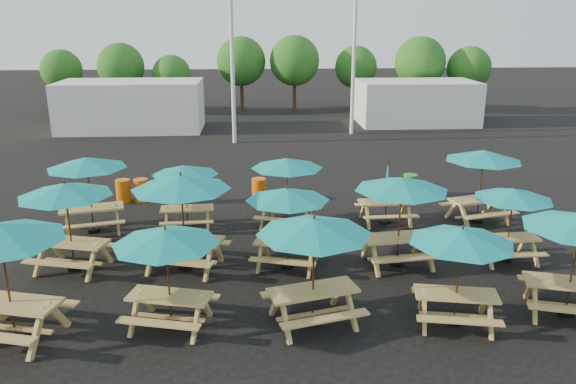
{
  "coord_description": "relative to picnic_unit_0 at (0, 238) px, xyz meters",
  "views": [
    {
      "loc": [
        -1.04,
        -14.88,
        6.16
      ],
      "look_at": [
        0.0,
        1.5,
        1.1
      ],
      "focal_mm": 35.0,
      "sensor_mm": 36.0,
      "label": 1
    }
  ],
  "objects": [
    {
      "name": "picnic_unit_11",
      "position": [
        8.98,
        6.18,
        -1.29
      ],
      "size": [
        1.75,
        1.55,
        2.16
      ],
      "rotation": [
        0.0,
        0.0,
        0.04
      ],
      "color": "tan",
      "rests_on": "ground"
    },
    {
      "name": "picnic_unit_3",
      "position": [
        3.07,
        0.28,
        -0.26
      ],
      "size": [
        2.63,
        2.63,
        2.19
      ],
      "rotation": [
        0.0,
        0.0,
        -0.25
      ],
      "color": "tan",
      "rests_on": "ground"
    },
    {
      "name": "waste_bin_0",
      "position": [
        0.27,
        8.87,
        -1.77
      ],
      "size": [
        0.5,
        0.5,
        0.81
      ],
      "primitive_type": "cylinder",
      "color": "#D05C0C",
      "rests_on": "ground"
    },
    {
      "name": "picnic_unit_0",
      "position": [
        0.0,
        0.0,
        0.0
      ],
      "size": [
        3.02,
        3.02,
        2.49
      ],
      "rotation": [
        0.0,
        0.0,
        -0.26
      ],
      "color": "tan",
      "rests_on": "ground"
    },
    {
      "name": "picnic_unit_8",
      "position": [
        5.86,
        6.07,
        -0.25
      ],
      "size": [
        2.76,
        2.76,
        2.2
      ],
      "rotation": [
        0.0,
        0.0,
        -0.33
      ],
      "color": "tan",
      "rests_on": "ground"
    },
    {
      "name": "picnic_unit_4",
      "position": [
        3.05,
        3.16,
        0.02
      ],
      "size": [
        3.07,
        3.07,
        2.51
      ],
      "rotation": [
        0.0,
        0.0,
        -0.27
      ],
      "color": "tan",
      "rests_on": "ground"
    },
    {
      "name": "picnic_unit_2",
      "position": [
        -0.02,
        5.98,
        -0.13
      ],
      "size": [
        2.82,
        2.82,
        2.34
      ],
      "rotation": [
        0.0,
        0.0,
        0.25
      ],
      "color": "tan",
      "rests_on": "ground"
    },
    {
      "name": "waste_bin_2",
      "position": [
        2.1,
        8.62,
        -1.77
      ],
      "size": [
        0.5,
        0.5,
        0.81
      ],
      "primitive_type": "cylinder",
      "color": "#1A9327",
      "rests_on": "ground"
    },
    {
      "name": "waste_bin_3",
      "position": [
        5.03,
        8.71,
        -1.77
      ],
      "size": [
        0.5,
        0.5,
        0.81
      ],
      "primitive_type": "cylinder",
      "color": "#D05C0C",
      "rests_on": "ground"
    },
    {
      "name": "tree_1",
      "position": [
        -3.85,
        28.52,
        0.97
      ],
      "size": [
        3.11,
        3.11,
        4.72
      ],
      "color": "#382314",
      "rests_on": "ground"
    },
    {
      "name": "tree_4",
      "position": [
        7.79,
        28.87,
        1.28
      ],
      "size": [
        3.41,
        3.41,
        5.17
      ],
      "color": "#382314",
      "rests_on": "ground"
    },
    {
      "name": "tree_6",
      "position": [
        16.12,
        27.51,
        1.25
      ],
      "size": [
        3.38,
        3.38,
        5.13
      ],
      "color": "#382314",
      "rests_on": "ground"
    },
    {
      "name": "picnic_unit_7",
      "position": [
        5.68,
        3.06,
        -0.3
      ],
      "size": [
        2.63,
        2.63,
        2.15
      ],
      "rotation": [
        0.0,
        0.0,
        -0.28
      ],
      "color": "tan",
      "rests_on": "ground"
    },
    {
      "name": "tree_7",
      "position": [
        19.52,
        27.54,
        0.81
      ],
      "size": [
        2.95,
        2.95,
        4.48
      ],
      "color": "#382314",
      "rests_on": "ground"
    },
    {
      "name": "mast_1",
      "position": [
        10.39,
        20.62,
        3.82
      ],
      "size": [
        0.2,
        0.2,
        12.0
      ],
      "primitive_type": "cylinder",
      "color": "silver",
      "rests_on": "ground"
    },
    {
      "name": "picnic_unit_1",
      "position": [
        0.2,
        3.27,
        -0.14
      ],
      "size": [
        2.83,
        2.83,
        2.34
      ],
      "rotation": [
        0.0,
        0.0,
        -0.26
      ],
      "color": "tan",
      "rests_on": "ground"
    },
    {
      "name": "mast_0",
      "position": [
        3.89,
        18.62,
        3.82
      ],
      "size": [
        0.2,
        0.2,
        12.0
      ],
      "primitive_type": "cylinder",
      "color": "silver",
      "rests_on": "ground"
    },
    {
      "name": "tree_2",
      "position": [
        -0.5,
        28.27,
        0.45
      ],
      "size": [
        2.59,
        2.59,
        3.93
      ],
      "color": "#382314",
      "rests_on": "ground"
    },
    {
      "name": "picnic_unit_5",
      "position": [
        2.8,
        6.08,
        -0.41
      ],
      "size": [
        2.11,
        2.11,
        2.03
      ],
      "rotation": [
        0.0,
        0.0,
        0.05
      ],
      "color": "tan",
      "rests_on": "ground"
    },
    {
      "name": "tree_3",
      "position": [
        4.14,
        29.33,
        1.23
      ],
      "size": [
        3.36,
        3.36,
        5.09
      ],
      "color": "#382314",
      "rests_on": "ground"
    },
    {
      "name": "picnic_unit_9",
      "position": [
        9.01,
        0.01,
        -0.29
      ],
      "size": [
        2.51,
        2.51,
        2.16
      ],
      "rotation": [
        0.0,
        0.0,
        -0.19
      ],
      "color": "tan",
      "rests_on": "ground"
    },
    {
      "name": "waste_bin_1",
      "position": [
        0.89,
        8.9,
        -1.77
      ],
      "size": [
        0.5,
        0.5,
        0.81
      ],
      "primitive_type": "cylinder",
      "color": "#D05C0C",
      "rests_on": "ground"
    },
    {
      "name": "picnic_unit_13",
      "position": [
        11.52,
        3.1,
        -0.41
      ],
      "size": [
        2.1,
        2.1,
        2.03
      ],
      "rotation": [
        0.0,
        0.0,
        0.04
      ],
      "color": "tan",
      "rests_on": "ground"
    },
    {
      "name": "picnic_unit_10",
      "position": [
        8.56,
        3.02,
        -0.08
      ],
      "size": [
        2.66,
        2.66,
        2.4
      ],
      "rotation": [
        0.0,
        0.0,
        0.13
      ],
      "color": "tan",
      "rests_on": "ground"
    },
    {
      "name": "event_tent_0",
      "position": [
        -2.11,
        22.62,
        -0.78
      ],
      "size": [
        8.0,
        4.0,
        2.8
      ],
      "primitive_type": "cube",
      "color": "silver",
      "rests_on": "ground"
    },
    {
      "name": "tree_0",
      "position": [
        -8.18,
        29.86,
        0.65
      ],
      "size": [
        2.8,
        2.8,
        4.24
      ],
      "color": "#382314",
      "rests_on": "ground"
    },
    {
      "name": "tree_5",
      "position": [
        12.11,
        29.29,
        0.79
      ],
      "size": [
        2.94,
        2.94,
        4.45
      ],
      "color": "#382314",
      "rests_on": "ground"
    },
    {
      "name": "ground",
      "position": [
        5.89,
        4.62,
        -2.18
      ],
      "size": [
        120.0,
        120.0,
        0.0
      ],
      "primitive_type": "plane",
      "color": "black",
      "rests_on": "ground"
    },
    {
      "name": "event_tent_1",
      "position": [
        14.89,
        23.62,
        -0.88
      ],
      "size": [
        7.0,
        4.0,
        2.6
      ],
      "primitive_type": "cube",
      "color": "silver",
      "rests_on": "ground"
    },
    {
      "name": "picnic_unit_6",
      "position": [
        6.04,
        0.22,
        -0.1
      ],
      "size": [
        2.89,
        2.89,
        2.38
      ],
      "rotation": [
        0.0,
        0.0,
        0.27
      ],
      "color": "tan",
      "rests_on": "ground"
    },
    {
      "name": "picnic_unit_14",
      "position": [
        11.9,
        6.06,
        -0.11
      ],
      "size": [
        2.84,
        2.84,
        2.36
      ],
      "rotation": [
        0.0,
        0.0,
        0.25
      ],
      "color": "tan",
      "rests_on": "ground"
    },
    {
      "name": "waste_bin_4",
      "position": [
        10.5,
        8.9,
        -1.77
      ],
      "size": [
        0.5,
        0.5,
        0.81
      ],
      "primitive_type": "cylinder",
      "color": "#1A9327",
      "rests_on": "ground"
    }
  ]
}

